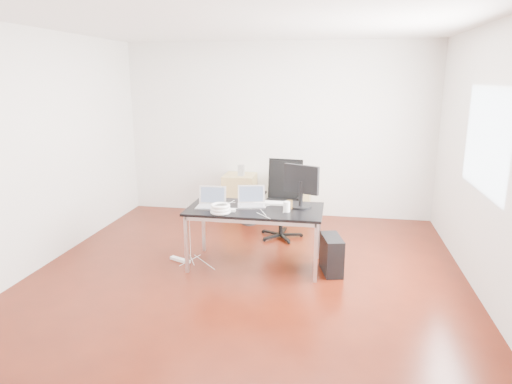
% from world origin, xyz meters
% --- Properties ---
extents(room_shell, '(5.00, 5.00, 5.00)m').
position_xyz_m(room_shell, '(0.04, 0.00, 1.40)').
color(room_shell, '#3E1007').
rests_on(room_shell, ground).
extents(desk, '(1.60, 0.80, 0.73)m').
position_xyz_m(desk, '(0.04, 0.25, 0.68)').
color(desk, black).
rests_on(desk, ground).
extents(office_chair, '(0.53, 0.55, 1.08)m').
position_xyz_m(office_chair, '(0.23, 1.40, 0.61)').
color(office_chair, black).
rests_on(office_chair, ground).
extents(filing_cabinet_left, '(0.50, 0.50, 0.70)m').
position_xyz_m(filing_cabinet_left, '(-0.57, 2.23, 0.35)').
color(filing_cabinet_left, tan).
rests_on(filing_cabinet_left, ground).
extents(filing_cabinet_right, '(0.50, 0.50, 0.70)m').
position_xyz_m(filing_cabinet_right, '(0.33, 2.23, 0.35)').
color(filing_cabinet_right, tan).
rests_on(filing_cabinet_right, ground).
extents(pc_tower, '(0.30, 0.48, 0.44)m').
position_xyz_m(pc_tower, '(0.96, 0.21, 0.22)').
color(pc_tower, black).
rests_on(pc_tower, ground).
extents(wastebasket, '(0.29, 0.29, 0.28)m').
position_xyz_m(wastebasket, '(-0.34, 1.84, 0.14)').
color(wastebasket, black).
rests_on(wastebasket, ground).
extents(power_strip, '(0.30, 0.18, 0.04)m').
position_xyz_m(power_strip, '(-0.90, 0.20, 0.02)').
color(power_strip, white).
rests_on(power_strip, ground).
extents(laptop_left, '(0.34, 0.27, 0.23)m').
position_xyz_m(laptop_left, '(-0.49, 0.22, 0.79)').
color(laptop_left, silver).
rests_on(laptop_left, desk).
extents(laptop_right, '(0.38, 0.32, 0.23)m').
position_xyz_m(laptop_right, '(-0.02, 0.35, 0.79)').
color(laptop_right, silver).
rests_on(laptop_right, desk).
extents(monitor, '(0.43, 0.26, 0.51)m').
position_xyz_m(monitor, '(0.57, 0.40, 1.01)').
color(monitor, black).
rests_on(monitor, desk).
extents(keyboard, '(0.44, 0.15, 0.02)m').
position_xyz_m(keyboard, '(0.22, 0.46, 0.74)').
color(keyboard, white).
rests_on(keyboard, desk).
extents(cup_white, '(0.08, 0.08, 0.12)m').
position_xyz_m(cup_white, '(0.43, 0.16, 0.79)').
color(cup_white, white).
rests_on(cup_white, desk).
extents(cup_brown, '(0.10, 0.10, 0.10)m').
position_xyz_m(cup_brown, '(0.45, 0.29, 0.78)').
color(cup_brown, brown).
rests_on(cup_brown, desk).
extents(cable_coil, '(0.24, 0.24, 0.11)m').
position_xyz_m(cable_coil, '(-0.31, -0.03, 0.78)').
color(cable_coil, white).
rests_on(cable_coil, desk).
extents(power_adapter, '(0.08, 0.08, 0.03)m').
position_xyz_m(power_adapter, '(-0.19, 0.07, 0.74)').
color(power_adapter, white).
rests_on(power_adapter, desk).
extents(speaker, '(0.10, 0.09, 0.18)m').
position_xyz_m(speaker, '(-0.53, 2.16, 0.79)').
color(speaker, '#9E9E9E').
rests_on(speaker, filing_cabinet_left).
extents(navy_garment, '(0.31, 0.26, 0.09)m').
position_xyz_m(navy_garment, '(0.31, 2.20, 0.74)').
color(navy_garment, black).
rests_on(navy_garment, filing_cabinet_right).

